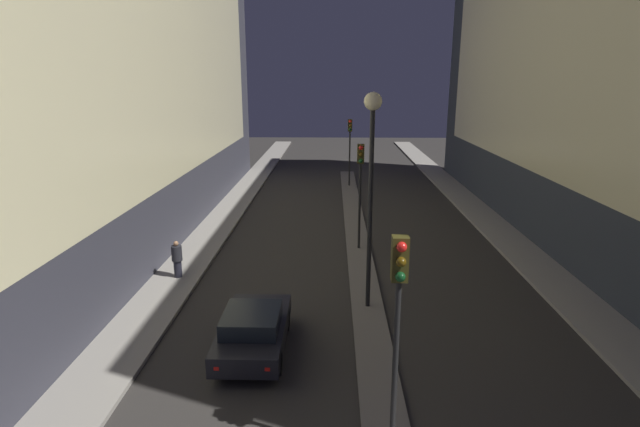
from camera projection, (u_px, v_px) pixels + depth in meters
name	position (u px, v px, depth m)	size (l,w,h in m)	color
building_left	(117.00, 37.00, 24.10)	(6.01, 39.05, 20.07)	#383842
building_right	(611.00, 26.00, 23.42)	(6.01, 39.05, 20.93)	#2D333D
median_strip	(357.00, 235.00, 26.44)	(1.15, 37.11, 0.13)	#66605B
traffic_light_near	(398.00, 303.00, 9.79)	(0.32, 0.42, 5.04)	black
traffic_light_mid	(360.00, 173.00, 23.27)	(0.32, 0.42, 5.04)	black
traffic_light_far	(350.00, 138.00, 37.54)	(0.32, 0.42, 5.04)	black
street_lamp	(372.00, 153.00, 16.61)	(0.60, 0.60, 7.53)	black
car_left_lane	(253.00, 329.00, 15.09)	(1.94, 4.17, 1.43)	black
pedestrian_on_left_sidewalk	(177.00, 259.00, 20.47)	(0.43, 0.43, 1.55)	black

